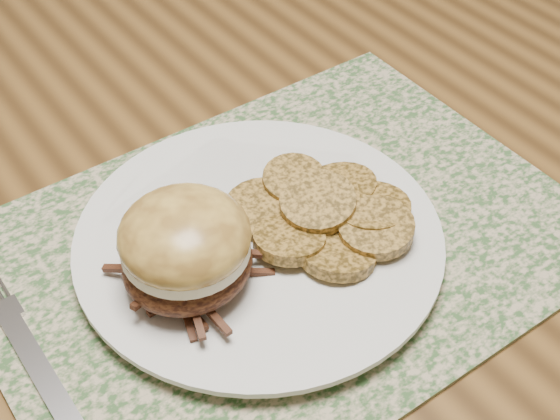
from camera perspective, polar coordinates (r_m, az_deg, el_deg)
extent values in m
cube|color=brown|center=(0.69, -0.05, 2.96)|extent=(1.50, 0.90, 0.04)
cylinder|color=brown|center=(1.53, 12.89, 10.08)|extent=(0.06, 0.06, 0.71)
cube|color=#34562C|center=(0.60, 0.28, -2.54)|extent=(0.45, 0.33, 0.00)
cylinder|color=silver|center=(0.59, -1.55, -2.31)|extent=(0.26, 0.26, 0.02)
ellipsoid|color=black|center=(0.54, -6.78, -3.83)|extent=(0.12, 0.12, 0.04)
cylinder|color=beige|center=(0.53, -6.93, -2.58)|extent=(0.12, 0.12, 0.01)
ellipsoid|color=#BC913D|center=(0.52, -7.02, -1.87)|extent=(0.12, 0.12, 0.05)
cylinder|color=olive|center=(0.59, -1.16, 0.01)|extent=(0.06, 0.06, 0.01)
cylinder|color=olive|center=(0.61, 1.06, 2.20)|extent=(0.05, 0.05, 0.02)
cylinder|color=olive|center=(0.61, 4.37, 1.57)|extent=(0.07, 0.07, 0.02)
cylinder|color=olive|center=(0.56, 0.68, -2.18)|extent=(0.06, 0.06, 0.02)
cylinder|color=olive|center=(0.58, 2.79, 0.58)|extent=(0.07, 0.07, 0.02)
cylinder|color=olive|center=(0.59, 6.70, 0.11)|extent=(0.08, 0.08, 0.02)
cylinder|color=olive|center=(0.56, 4.19, -3.12)|extent=(0.08, 0.08, 0.02)
cylinder|color=olive|center=(0.57, 7.05, -1.27)|extent=(0.07, 0.07, 0.02)
cylinder|color=olive|center=(0.58, 3.35, -1.25)|extent=(0.07, 0.07, 0.02)
cube|color=silver|center=(0.54, -16.62, -12.07)|extent=(0.01, 0.13, 0.00)
cube|color=silver|center=(0.58, -19.44, -6.99)|extent=(0.02, 0.02, 0.00)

